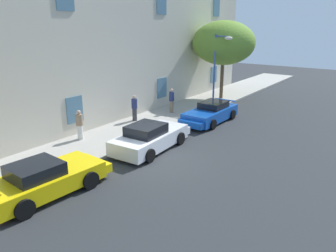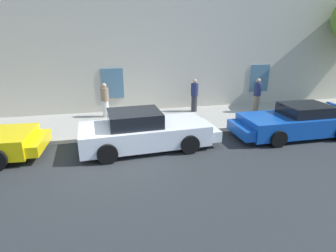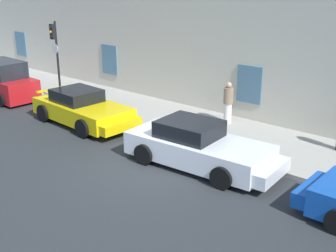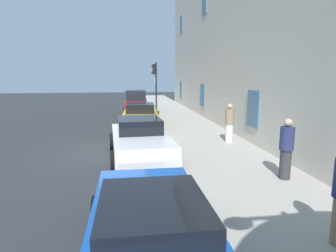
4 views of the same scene
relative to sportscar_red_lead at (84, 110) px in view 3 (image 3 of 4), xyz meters
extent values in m
plane|color=#2B2D30|center=(4.89, -1.33, -0.61)|extent=(80.00, 80.00, 0.00)
cube|color=#A8A399|center=(4.89, 2.58, -0.54)|extent=(60.00, 3.71, 0.14)
cube|color=slate|center=(-11.46, 4.41, 0.99)|extent=(1.10, 0.06, 1.50)
cube|color=slate|center=(-3.28, 4.41, 0.99)|extent=(1.10, 0.06, 1.50)
cube|color=slate|center=(4.89, 4.41, 0.99)|extent=(1.10, 0.06, 1.50)
cube|color=yellow|center=(-0.14, 0.01, -0.07)|extent=(4.47, 2.19, 0.66)
cube|color=black|center=(-0.47, 0.03, 0.50)|extent=(1.83, 1.65, 0.49)
cube|color=yellow|center=(1.78, -0.10, -0.16)|extent=(1.41, 1.86, 0.37)
cube|color=yellow|center=(-2.14, 0.13, 0.48)|extent=(0.26, 1.65, 0.06)
cylinder|color=black|center=(1.27, 0.90, -0.26)|extent=(0.73, 0.28, 0.72)
cylinder|color=black|center=(1.15, -1.04, -0.26)|extent=(0.73, 0.28, 0.72)
cylinder|color=black|center=(-1.43, 1.05, -0.26)|extent=(0.73, 0.28, 0.72)
cylinder|color=black|center=(-1.55, -0.88, -0.26)|extent=(0.73, 0.28, 0.72)
cube|color=white|center=(5.86, -0.26, -0.08)|extent=(4.68, 2.20, 0.73)
cube|color=black|center=(5.52, -0.28, 0.54)|extent=(1.92, 1.64, 0.51)
cube|color=white|center=(7.87, -0.13, -0.17)|extent=(1.48, 1.84, 0.40)
cylinder|color=black|center=(7.21, 0.79, -0.28)|extent=(0.69, 0.28, 0.67)
cylinder|color=black|center=(7.34, -1.13, -0.28)|extent=(0.69, 0.28, 0.67)
cylinder|color=black|center=(4.39, 0.61, -0.28)|extent=(0.69, 0.28, 0.67)
cylinder|color=black|center=(4.51, -1.30, -0.28)|extent=(0.69, 0.28, 0.67)
cube|color=#144CB2|center=(10.10, -0.37, -0.18)|extent=(1.35, 1.69, 0.40)
cube|color=red|center=(-5.94, -0.05, -0.01)|extent=(3.87, 1.75, 0.97)
cube|color=#1E232B|center=(-5.94, -0.05, 0.86)|extent=(2.34, 1.51, 0.77)
cylinder|color=black|center=(-4.77, 0.72, -0.30)|extent=(0.63, 0.22, 0.63)
cylinder|color=black|center=(-4.82, -0.90, -0.30)|extent=(0.63, 0.22, 0.63)
cylinder|color=black|center=(-7.06, 0.80, -0.30)|extent=(0.63, 0.22, 0.63)
cylinder|color=black|center=(-3.24, 1.22, 1.35)|extent=(0.10, 0.10, 3.64)
cube|color=black|center=(-3.24, 1.08, 2.72)|extent=(0.22, 0.20, 0.66)
sphere|color=black|center=(-3.24, 0.97, 2.93)|extent=(0.12, 0.12, 0.12)
sphere|color=orange|center=(-3.24, 0.97, 2.72)|extent=(0.12, 0.12, 0.12)
sphere|color=black|center=(-3.24, 0.97, 2.51)|extent=(0.12, 0.12, 0.12)
cylinder|color=white|center=(-3.24, 1.12, 1.97)|extent=(0.44, 0.02, 0.44)
cylinder|color=silver|center=(4.48, 3.56, -0.07)|extent=(0.34, 0.34, 0.80)
cylinder|color=#8C7259|center=(4.48, 3.56, 0.63)|extent=(0.43, 0.43, 0.62)
sphere|color=tan|center=(4.48, 3.56, 1.06)|extent=(0.22, 0.22, 0.22)
camera|label=1|loc=(-6.40, -10.31, 5.62)|focal=34.84mm
camera|label=2|loc=(4.72, -9.53, 3.43)|focal=29.05mm
camera|label=3|loc=(13.36, -10.54, 5.14)|focal=46.61mm
camera|label=4|loc=(16.15, -0.67, 2.35)|focal=31.20mm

